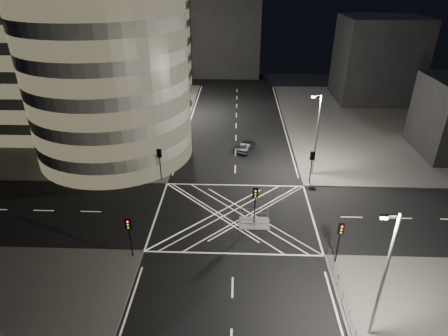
{
  "coord_description": "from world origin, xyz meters",
  "views": [
    {
      "loc": [
        0.14,
        -31.84,
        22.33
      ],
      "look_at": [
        -1.22,
        4.59,
        3.0
      ],
      "focal_mm": 30.0,
      "sensor_mm": 36.0,
      "label": 1
    }
  ],
  "objects_px": {
    "traffic_signal_nr": "(340,235)",
    "street_lamp_left_far": "(181,83)",
    "street_lamp_right_near": "(383,274)",
    "traffic_signal_island": "(255,199)",
    "street_lamp_left_near": "(161,121)",
    "sedan": "(246,147)",
    "street_lamp_right_far": "(317,133)",
    "central_island": "(254,223)",
    "traffic_signal_nl": "(129,231)",
    "traffic_signal_fr": "(312,161)",
    "traffic_signal_fl": "(160,159)"
  },
  "relations": [
    {
      "from": "street_lamp_right_far",
      "to": "street_lamp_right_near",
      "type": "height_order",
      "value": "same"
    },
    {
      "from": "traffic_signal_fl",
      "to": "sedan",
      "type": "relative_size",
      "value": 1.0
    },
    {
      "from": "traffic_signal_fr",
      "to": "street_lamp_right_near",
      "type": "relative_size",
      "value": 0.4
    },
    {
      "from": "central_island",
      "to": "traffic_signal_island",
      "type": "height_order",
      "value": "traffic_signal_island"
    },
    {
      "from": "traffic_signal_nl",
      "to": "traffic_signal_island",
      "type": "xyz_separation_m",
      "value": [
        10.8,
        5.3,
        0.0
      ]
    },
    {
      "from": "traffic_signal_nl",
      "to": "street_lamp_left_far",
      "type": "distance_m",
      "value": 36.9
    },
    {
      "from": "traffic_signal_nl",
      "to": "street_lamp_left_far",
      "type": "bearing_deg",
      "value": 90.99
    },
    {
      "from": "street_lamp_right_far",
      "to": "street_lamp_right_near",
      "type": "xyz_separation_m",
      "value": [
        0.0,
        -23.0,
        0.0
      ]
    },
    {
      "from": "street_lamp_left_far",
      "to": "street_lamp_right_near",
      "type": "relative_size",
      "value": 1.0
    },
    {
      "from": "traffic_signal_nr",
      "to": "street_lamp_left_near",
      "type": "height_order",
      "value": "street_lamp_left_near"
    },
    {
      "from": "central_island",
      "to": "traffic_signal_nl",
      "type": "bearing_deg",
      "value": -153.86
    },
    {
      "from": "traffic_signal_nl",
      "to": "traffic_signal_nr",
      "type": "xyz_separation_m",
      "value": [
        17.6,
        0.0,
        0.0
      ]
    },
    {
      "from": "central_island",
      "to": "street_lamp_right_near",
      "type": "relative_size",
      "value": 0.3
    },
    {
      "from": "street_lamp_left_far",
      "to": "street_lamp_right_far",
      "type": "distance_m",
      "value": 28.23
    },
    {
      "from": "traffic_signal_fl",
      "to": "traffic_signal_nr",
      "type": "xyz_separation_m",
      "value": [
        17.6,
        -13.6,
        0.0
      ]
    },
    {
      "from": "street_lamp_right_near",
      "to": "sedan",
      "type": "height_order",
      "value": "street_lamp_right_near"
    },
    {
      "from": "traffic_signal_island",
      "to": "sedan",
      "type": "relative_size",
      "value": 1.0
    },
    {
      "from": "traffic_signal_nr",
      "to": "street_lamp_right_near",
      "type": "bearing_deg",
      "value": -84.96
    },
    {
      "from": "traffic_signal_fr",
      "to": "street_lamp_right_far",
      "type": "height_order",
      "value": "street_lamp_right_far"
    },
    {
      "from": "street_lamp_left_near",
      "to": "central_island",
      "type": "bearing_deg",
      "value": -49.73
    },
    {
      "from": "traffic_signal_nr",
      "to": "traffic_signal_island",
      "type": "distance_m",
      "value": 8.62
    },
    {
      "from": "central_island",
      "to": "street_lamp_right_near",
      "type": "distance_m",
      "value": 15.54
    },
    {
      "from": "traffic_signal_fl",
      "to": "street_lamp_left_near",
      "type": "height_order",
      "value": "street_lamp_left_near"
    },
    {
      "from": "traffic_signal_island",
      "to": "street_lamp_right_far",
      "type": "bearing_deg",
      "value": 54.7
    },
    {
      "from": "traffic_signal_fl",
      "to": "traffic_signal_fr",
      "type": "xyz_separation_m",
      "value": [
        17.6,
        0.0,
        0.0
      ]
    },
    {
      "from": "street_lamp_right_near",
      "to": "traffic_signal_fr",
      "type": "bearing_deg",
      "value": 91.75
    },
    {
      "from": "central_island",
      "to": "traffic_signal_fl",
      "type": "bearing_deg",
      "value": 142.46
    },
    {
      "from": "traffic_signal_island",
      "to": "sedan",
      "type": "height_order",
      "value": "traffic_signal_island"
    },
    {
      "from": "central_island",
      "to": "street_lamp_left_near",
      "type": "relative_size",
      "value": 0.3
    },
    {
      "from": "street_lamp_right_near",
      "to": "traffic_signal_nl",
      "type": "bearing_deg",
      "value": 158.45
    },
    {
      "from": "traffic_signal_fl",
      "to": "street_lamp_right_near",
      "type": "xyz_separation_m",
      "value": [
        18.24,
        -20.8,
        2.63
      ]
    },
    {
      "from": "street_lamp_left_near",
      "to": "sedan",
      "type": "xyz_separation_m",
      "value": [
        10.94,
        3.44,
        -4.88
      ]
    },
    {
      "from": "traffic_signal_fl",
      "to": "street_lamp_left_near",
      "type": "distance_m",
      "value": 5.86
    },
    {
      "from": "traffic_signal_nr",
      "to": "traffic_signal_island",
      "type": "relative_size",
      "value": 1.0
    },
    {
      "from": "traffic_signal_nl",
      "to": "street_lamp_left_near",
      "type": "relative_size",
      "value": 0.4
    },
    {
      "from": "traffic_signal_island",
      "to": "traffic_signal_nr",
      "type": "bearing_deg",
      "value": -37.93
    },
    {
      "from": "central_island",
      "to": "traffic_signal_nl",
      "type": "relative_size",
      "value": 0.75
    },
    {
      "from": "traffic_signal_fl",
      "to": "street_lamp_left_far",
      "type": "height_order",
      "value": "street_lamp_left_far"
    },
    {
      "from": "traffic_signal_fl",
      "to": "traffic_signal_fr",
      "type": "height_order",
      "value": "same"
    },
    {
      "from": "traffic_signal_island",
      "to": "street_lamp_right_near",
      "type": "relative_size",
      "value": 0.4
    },
    {
      "from": "traffic_signal_nr",
      "to": "street_lamp_left_near",
      "type": "bearing_deg",
      "value": 134.13
    },
    {
      "from": "street_lamp_right_far",
      "to": "sedan",
      "type": "bearing_deg",
      "value": 140.92
    },
    {
      "from": "street_lamp_left_far",
      "to": "sedan",
      "type": "relative_size",
      "value": 2.49
    },
    {
      "from": "traffic_signal_nr",
      "to": "street_lamp_left_far",
      "type": "relative_size",
      "value": 0.4
    },
    {
      "from": "sedan",
      "to": "traffic_signal_island",
      "type": "bearing_deg",
      "value": 111.47
    },
    {
      "from": "central_island",
      "to": "traffic_signal_fr",
      "type": "distance_m",
      "value": 11.1
    },
    {
      "from": "traffic_signal_fr",
      "to": "street_lamp_left_near",
      "type": "relative_size",
      "value": 0.4
    },
    {
      "from": "street_lamp_right_far",
      "to": "street_lamp_right_near",
      "type": "distance_m",
      "value": 23.0
    },
    {
      "from": "central_island",
      "to": "street_lamp_right_far",
      "type": "bearing_deg",
      "value": 54.7
    },
    {
      "from": "traffic_signal_fl",
      "to": "sedan",
      "type": "height_order",
      "value": "traffic_signal_fl"
    }
  ]
}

